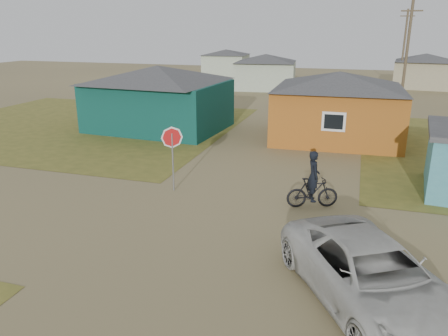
{
  "coord_description": "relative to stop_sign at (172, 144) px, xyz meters",
  "views": [
    {
      "loc": [
        3.66,
        -11.64,
        6.27
      ],
      "look_at": [
        -0.9,
        3.0,
        1.3
      ],
      "focal_mm": 35.0,
      "sensor_mm": 36.0,
      "label": 1
    }
  ],
  "objects": [
    {
      "name": "ground",
      "position": [
        3.15,
        -3.46,
        -1.91
      ],
      "size": [
        120.0,
        120.0,
        0.0
      ],
      "primitive_type": "plane",
      "color": "olive"
    },
    {
      "name": "cyclist",
      "position": [
        5.49,
        -0.09,
        -1.14
      ],
      "size": [
        1.94,
        1.15,
        2.12
      ],
      "color": "black",
      "rests_on": "ground"
    },
    {
      "name": "utility_pole_far",
      "position": [
        10.65,
        34.54,
        2.23
      ],
      "size": [
        1.4,
        0.2,
        8.0
      ],
      "color": "brown",
      "rests_on": "ground"
    },
    {
      "name": "utility_pole_near",
      "position": [
        9.65,
        18.54,
        2.23
      ],
      "size": [
        1.4,
        0.2,
        8.0
      ],
      "color": "brown",
      "rests_on": "ground"
    },
    {
      "name": "house_beige_east",
      "position": [
        13.15,
        36.54,
        -0.06
      ],
      "size": [
        6.95,
        6.05,
        3.6
      ],
      "color": "gray",
      "rests_on": "ground"
    },
    {
      "name": "house_yellow",
      "position": [
        5.65,
        10.54,
        0.09
      ],
      "size": [
        7.72,
        6.76,
        3.9
      ],
      "color": "#A15718",
      "rests_on": "ground"
    },
    {
      "name": "house_pale_north",
      "position": [
        -10.85,
        42.54,
        -0.16
      ],
      "size": [
        6.28,
        5.81,
        3.4
      ],
      "color": "#AAB89E",
      "rests_on": "ground"
    },
    {
      "name": "stop_sign",
      "position": [
        0.0,
        0.0,
        0.0
      ],
      "size": [
        0.85,
        0.21,
        2.62
      ],
      "color": "gray",
      "rests_on": "ground"
    },
    {
      "name": "grass_nw",
      "position": [
        -10.85,
        9.54,
        -1.91
      ],
      "size": [
        20.0,
        18.0,
        0.0
      ],
      "primitive_type": "cube",
      "color": "olive",
      "rests_on": "ground"
    },
    {
      "name": "vehicle",
      "position": [
        7.44,
        -5.61,
        -1.13
      ],
      "size": [
        5.13,
        6.14,
        1.56
      ],
      "primitive_type": "imported",
      "rotation": [
        0.0,
        0.0,
        0.55
      ],
      "color": "beige",
      "rests_on": "ground"
    },
    {
      "name": "house_teal",
      "position": [
        -5.35,
        10.04,
        0.14
      ],
      "size": [
        8.93,
        7.08,
        4.0
      ],
      "color": "#09352F",
      "rests_on": "ground"
    },
    {
      "name": "house_pale_west",
      "position": [
        -2.85,
        30.54,
        -0.06
      ],
      "size": [
        7.04,
        6.15,
        3.6
      ],
      "color": "#AAB89E",
      "rests_on": "ground"
    }
  ]
}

